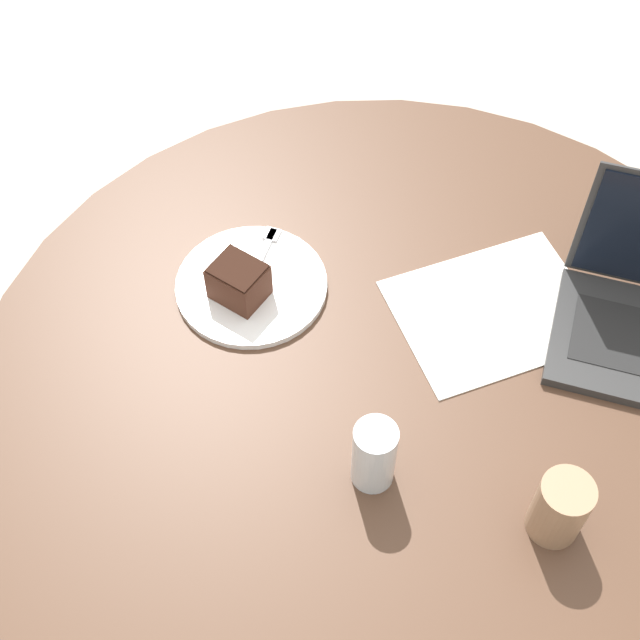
# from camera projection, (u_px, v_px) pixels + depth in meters

# --- Properties ---
(ground_plane) EXTENTS (12.00, 12.00, 0.00)m
(ground_plane) POSITION_uv_depth(u_px,v_px,m) (371.00, 561.00, 1.97)
(ground_plane) COLOR #B7AD9E
(dining_table) EXTENTS (1.33, 1.33, 0.74)m
(dining_table) POSITION_uv_depth(u_px,v_px,m) (390.00, 417.00, 1.45)
(dining_table) COLOR #4C3323
(dining_table) RESTS_ON ground_plane
(paper_document) EXTENTS (0.36, 0.31, 0.00)m
(paper_document) POSITION_uv_depth(u_px,v_px,m) (494.00, 311.00, 1.45)
(paper_document) COLOR white
(paper_document) RESTS_ON dining_table
(plate) EXTENTS (0.25, 0.25, 0.01)m
(plate) POSITION_uv_depth(u_px,v_px,m) (252.00, 285.00, 1.48)
(plate) COLOR white
(plate) RESTS_ON dining_table
(cake_slice) EXTENTS (0.11, 0.11, 0.07)m
(cake_slice) POSITION_uv_depth(u_px,v_px,m) (239.00, 281.00, 1.43)
(cake_slice) COLOR #472619
(cake_slice) RESTS_ON plate
(fork) EXTENTS (0.09, 0.16, 0.00)m
(fork) POSITION_uv_depth(u_px,v_px,m) (261.00, 257.00, 1.50)
(fork) COLOR silver
(fork) RESTS_ON plate
(coffee_glass) EXTENTS (0.07, 0.07, 0.11)m
(coffee_glass) POSITION_uv_depth(u_px,v_px,m) (560.00, 508.00, 1.19)
(coffee_glass) COLOR #997556
(coffee_glass) RESTS_ON dining_table
(water_glass) EXTENTS (0.06, 0.06, 0.12)m
(water_glass) POSITION_uv_depth(u_px,v_px,m) (374.00, 455.00, 1.23)
(water_glass) COLOR silver
(water_glass) RESTS_ON dining_table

